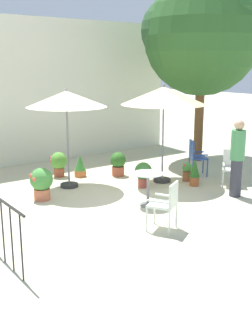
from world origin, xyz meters
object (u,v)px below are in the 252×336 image
object	(u,v)px
patio_chair_0	(232,165)
potted_plant_1	(59,162)
patio_chair_1	(196,155)
standing_person	(237,157)
potted_plant_4	(80,166)
patio_umbrella_1	(66,100)
potted_plant_5	(143,173)
cafe_table_0	(148,183)
patio_chair_2	(166,202)
patio_umbrella_0	(164,96)
potted_plant_0	(118,163)
potted_plant_6	(195,172)
shade_tree	(203,36)
potted_plant_7	(41,182)
potted_plant_3	(187,171)

from	to	relation	value
patio_chair_0	potted_plant_1	bearing A→B (deg)	133.58
patio_chair_1	standing_person	size ratio (longest dim) A/B	0.55
patio_chair_1	potted_plant_4	size ratio (longest dim) A/B	1.62
patio_chair_1	patio_umbrella_1	bearing A→B (deg)	162.47
standing_person	patio_umbrella_1	bearing A→B (deg)	132.79
patio_umbrella_1	potted_plant_5	bearing A→B (deg)	-37.45
potted_plant_1	potted_plant_4	world-z (taller)	potted_plant_1
cafe_table_0	patio_chair_0	distance (m)	2.68
patio_chair_2	potted_plant_4	size ratio (longest dim) A/B	1.52
patio_umbrella_0	cafe_table_0	distance (m)	2.56
patio_umbrella_0	potted_plant_0	world-z (taller)	patio_umbrella_0
patio_umbrella_1	patio_chair_0	world-z (taller)	patio_umbrella_1
cafe_table_0	standing_person	bearing A→B (deg)	-18.10
patio_chair_0	potted_plant_6	size ratio (longest dim) A/B	1.28
patio_chair_2	potted_plant_0	bearing A→B (deg)	67.38
shade_tree	cafe_table_0	bearing A→B (deg)	-148.49
patio_chair_0	standing_person	xyz separation A→B (m)	(-0.65, -0.66, 0.41)
potted_plant_6	cafe_table_0	bearing A→B (deg)	-165.20
patio_chair_2	potted_plant_7	world-z (taller)	patio_chair_2
potted_plant_4	potted_plant_1	bearing A→B (deg)	144.69
patio_chair_0	standing_person	distance (m)	1.02
patio_umbrella_1	patio_chair_1	world-z (taller)	patio_umbrella_1
shade_tree	patio_umbrella_0	xyz separation A→B (m)	(-2.59, -1.26, -1.57)
patio_umbrella_1	potted_plant_3	xyz separation A→B (m)	(2.68, -1.34, -1.85)
patio_umbrella_0	patio_chair_1	distance (m)	1.98
patio_chair_0	patio_chair_1	xyz separation A→B (m)	(-0.05, 1.20, 0.06)
patio_chair_0	potted_plant_7	world-z (taller)	patio_chair_0
potted_plant_0	patio_chair_2	bearing A→B (deg)	-112.62
potted_plant_5	patio_chair_1	bearing A→B (deg)	2.03
potted_plant_6	patio_umbrella_0	bearing A→B (deg)	119.21
cafe_table_0	patio_umbrella_1	bearing A→B (deg)	106.41
patio_chair_1	potted_plant_1	bearing A→B (deg)	146.12
patio_chair_1	potted_plant_0	xyz separation A→B (m)	(-1.72, 1.18, -0.21)
patio_umbrella_1	patio_chair_1	xyz separation A→B (m)	(3.30, -1.04, -1.56)
potted_plant_5	potted_plant_7	distance (m)	2.49
potted_plant_1	potted_plant_6	bearing A→B (deg)	-49.86
patio_chair_2	potted_plant_7	xyz separation A→B (m)	(-1.05, 2.95, -0.13)
cafe_table_0	potted_plant_3	world-z (taller)	cafe_table_0
patio_chair_0	patio_chair_1	distance (m)	1.21
patio_umbrella_0	potted_plant_6	xyz separation A→B (m)	(0.42, -0.74, -1.82)
patio_chair_2	potted_plant_5	distance (m)	2.76
potted_plant_0	patio_chair_1	bearing A→B (deg)	-34.53
potted_plant_1	potted_plant_6	distance (m)	3.60
potted_plant_5	standing_person	bearing A→B (deg)	-55.30
patio_umbrella_0	potted_plant_4	size ratio (longest dim) A/B	4.18
standing_person	potted_plant_7	bearing A→B (deg)	147.23
patio_chair_0	potted_plant_5	bearing A→B (deg)	149.01
patio_chair_1	potted_plant_3	xyz separation A→B (m)	(-0.61, -0.30, -0.28)
potted_plant_0	potted_plant_4	xyz separation A→B (m)	(-0.86, 0.53, -0.07)
patio_chair_0	patio_chair_2	xyz separation A→B (m)	(-3.28, -1.24, 0.03)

